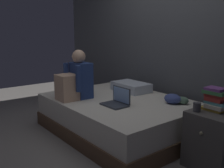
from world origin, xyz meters
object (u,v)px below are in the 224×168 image
object	(u,v)px
bed	(119,116)
mug	(197,107)
clothes_pile	(175,99)
person_sitting	(76,80)
book_stack	(216,99)
pillow	(131,87)
nightstand	(213,140)
laptop	(117,101)

from	to	relation	value
bed	mug	bearing A→B (deg)	1.12
bed	clothes_pile	distance (m)	0.78
person_sitting	book_stack	size ratio (longest dim) A/B	2.71
pillow	nightstand	bearing A→B (deg)	-11.16
nightstand	mug	bearing A→B (deg)	-137.31
person_sitting	pillow	xyz separation A→B (m)	(0.14, 0.88, -0.19)
laptop	pillow	distance (m)	0.79
book_stack	mug	world-z (taller)	book_stack
book_stack	clothes_pile	distance (m)	0.75
bed	pillow	distance (m)	0.60
bed	pillow	bearing A→B (deg)	119.70
clothes_pile	book_stack	bearing A→B (deg)	-19.55
clothes_pile	pillow	bearing A→B (deg)	178.67
laptop	mug	distance (m)	1.01
person_sitting	mug	distance (m)	1.64
book_stack	clothes_pile	xyz separation A→B (m)	(-0.69, 0.24, -0.18)
pillow	book_stack	xyz separation A→B (m)	(1.52, -0.26, 0.17)
person_sitting	laptop	size ratio (longest dim) A/B	2.05
book_stack	mug	distance (m)	0.20
book_stack	mug	size ratio (longest dim) A/B	2.68
nightstand	pillow	bearing A→B (deg)	168.84
pillow	book_stack	world-z (taller)	book_stack
bed	book_stack	bearing A→B (deg)	8.39
person_sitting	mug	bearing A→B (deg)	16.14
person_sitting	clothes_pile	distance (m)	1.32
laptop	mug	xyz separation A→B (m)	(0.97, 0.22, 0.11)
nightstand	person_sitting	world-z (taller)	person_sitting
nightstand	laptop	size ratio (longest dim) A/B	1.82
person_sitting	bed	bearing A→B (deg)	47.23
person_sitting	laptop	bearing A→B (deg)	21.31
mug	clothes_pile	xyz separation A→B (m)	(-0.59, 0.41, -0.11)
bed	mug	distance (m)	1.24
book_stack	nightstand	bearing A→B (deg)	-52.76
laptop	pillow	bearing A→B (deg)	124.84
clothes_pile	mug	bearing A→B (deg)	-34.64
nightstand	book_stack	distance (m)	0.41
bed	clothes_pile	size ratio (longest dim) A/B	6.91
pillow	bed	bearing A→B (deg)	-60.30
bed	pillow	size ratio (longest dim) A/B	3.57
bed	laptop	xyz separation A→B (m)	(0.20, -0.20, 0.29)
bed	nightstand	xyz separation A→B (m)	(1.30, 0.14, 0.06)
laptop	pillow	world-z (taller)	laptop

